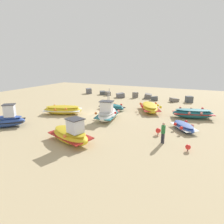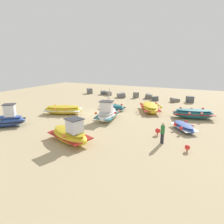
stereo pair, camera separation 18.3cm
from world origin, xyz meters
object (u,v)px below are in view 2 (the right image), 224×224
Objects in this scene: fishing_boat_1 at (63,110)px; mooring_buoy_0 at (187,147)px; fishing_boat_5 at (150,107)px; person_walking at (163,132)px; mooring_buoy_1 at (158,131)px; fishing_boat_0 at (107,113)px; fishing_boat_2 at (112,107)px; fishing_boat_7 at (193,113)px; fishing_boat_3 at (3,120)px; fishing_boat_4 at (70,134)px; fishing_boat_6 at (183,127)px.

fishing_boat_1 reaches higher than mooring_buoy_0.
person_walking is (3.48, -9.51, 0.46)m from fishing_boat_5.
fishing_boat_5 is 8.25× the size of mooring_buoy_1.
fishing_boat_1 reaches higher than mooring_buoy_1.
fishing_boat_2 reaches higher than fishing_boat_0.
fishing_boat_7 is at bearing 91.09° from mooring_buoy_0.
fishing_boat_2 is 4.98m from fishing_boat_5.
fishing_boat_1 is 13.34m from person_walking.
person_walking is 2.14m from mooring_buoy_0.
mooring_buoy_0 is (16.98, 2.04, -0.38)m from fishing_boat_3.
fishing_boat_5 is at bearing 8.69° from fishing_boat_3.
person_walking is (8.30, -8.25, 0.59)m from fishing_boat_2.
fishing_boat_4 is at bearing -71.56° from fishing_boat_2.
fishing_boat_2 is 12.84m from fishing_boat_3.
fishing_boat_3 is 1.35× the size of fishing_boat_6.
mooring_buoy_0 is at bearing 98.28° from person_walking.
fishing_boat_5 is (9.33, 5.79, -0.02)m from fishing_boat_1.
fishing_boat_4 is 8.84× the size of mooring_buoy_0.
person_walking is at bearing -38.98° from fishing_boat_1.
fishing_boat_2 reaches higher than fishing_boat_4.
fishing_boat_3 is 2.52× the size of person_walking.
fishing_boat_5 is at bearing 109.48° from mooring_buoy_1.
fishing_boat_1 is at bearing 32.88° from fishing_boat_3.
fishing_boat_4 is at bearing -165.49° from mooring_buoy_0.
fishing_boat_6 is (8.03, -0.08, -0.34)m from fishing_boat_0.
fishing_boat_3 is 0.84× the size of fishing_boat_5.
fishing_boat_6 reaches higher than mooring_buoy_0.
fishing_boat_0 is 9.91m from mooring_buoy_0.
mooring_buoy_0 is (0.17, -9.19, -0.26)m from fishing_boat_7.
mooring_buoy_0 is at bearing 3.32° from fishing_boat_5.
fishing_boat_0 is 8.04m from fishing_boat_6.
person_walking reaches higher than mooring_buoy_1.
person_walking is at bearing 126.55° from fishing_boat_6.
fishing_boat_0 reaches higher than fishing_boat_6.
fishing_boat_7 reaches higher than mooring_buoy_1.
fishing_boat_1 is 1.54× the size of fishing_boat_6.
fishing_boat_3 is 6.96× the size of mooring_buoy_1.
fishing_boat_0 is 6.47m from fishing_boat_5.
fishing_boat_0 is at bearing -60.61° from fishing_boat_2.
fishing_boat_5 is at bearing 154.42° from fishing_boat_7.
fishing_boat_0 is at bearing -93.98° from person_walking.
person_walking is 2.77× the size of mooring_buoy_1.
fishing_boat_3 is at bearing -173.15° from mooring_buoy_0.
fishing_boat_0 reaches higher than fishing_boat_7.
fishing_boat_2 is 10.06m from fishing_boat_7.
fishing_boat_7 is at bearing -43.00° from fishing_boat_6.
fishing_boat_3 is at bearing 75.73° from fishing_boat_6.
mooring_buoy_1 is (-0.71, 1.70, -0.60)m from person_walking.
fishing_boat_6 is at bearing 48.85° from mooring_buoy_1.
fishing_boat_6 is at bearing -112.09° from fishing_boat_7.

